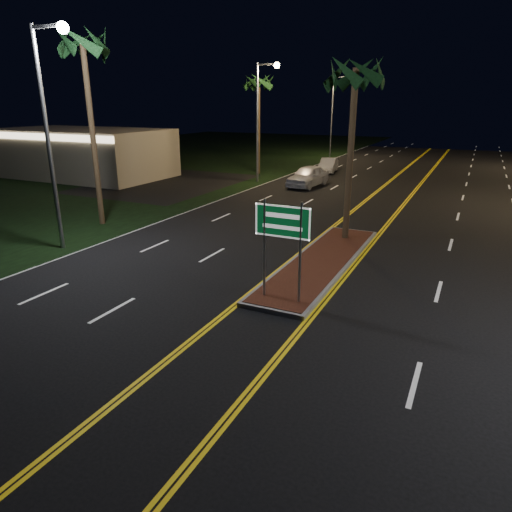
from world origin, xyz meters
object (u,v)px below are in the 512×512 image
Objects in this scene: commercial_building at (81,153)px; streetlight_left_near at (51,115)px; median_island at (322,261)px; streetlight_left_far at (335,107)px; streetlight_left_mid at (262,109)px; car_far at (328,164)px; car_near at (308,174)px; palm_left_far at (259,83)px; palm_left_near at (83,46)px; highway_sign at (282,231)px; palm_median at (356,73)px.

commercial_building is 1.67× the size of streetlight_left_near.
streetlight_left_far reaches higher than median_island.
streetlight_left_mid is (15.39, 4.01, 3.65)m from commercial_building.
streetlight_left_mid is 1.00× the size of streetlight_left_far.
car_near is at bearing -92.66° from car_far.
streetlight_left_mid is 1.62× the size of car_near.
palm_left_far is at bearing 121.36° from median_island.
palm_left_near is 1.77× the size of car_near.
palm_left_near is at bearing -89.14° from palm_left_far.
streetlight_left_near is 1.00× the size of streetlight_left_mid.
car_far is at bearing 66.42° from streetlight_left_mid.
highway_sign is 0.36× the size of palm_left_far.
commercial_building is at bearing 138.39° from palm_left_near.
palm_left_near is at bearing -96.73° from streetlight_left_mid.
palm_left_near is 18.40m from car_near.
car_far is (18.67, 11.53, -1.25)m from commercial_building.
palm_left_far is 1.59× the size of car_near.
commercial_building is at bearing -148.75° from palm_left_far.
streetlight_left_mid is at bearing 121.98° from median_island.
streetlight_left_near and streetlight_left_mid have the same top height.
car_near is at bearing -5.91° from streetlight_left_mid.
highway_sign reaches higher than car_far.
car_near reaches higher than car_far.
car_near is at bearing 107.39° from highway_sign.
car_near is 1.23× the size of car_far.
median_island is 2.28× the size of car_far.
median_island is 29.13m from commercial_building.
streetlight_left_near is 5.36m from palm_left_near.
streetlight_left_near is 12.55m from palm_median.
car_far is (3.28, -12.48, -4.91)m from streetlight_left_far.
streetlight_left_mid is 17.25m from palm_median.
palm_median is at bearing -20.05° from commercial_building.
median_island is 1.14× the size of streetlight_left_far.
palm_left_far is (-12.80, 21.00, 7.66)m from median_island.
palm_median is at bearing -51.83° from streetlight_left_mid.
car_near is (5.99, 15.58, -7.75)m from palm_left_near.
highway_sign is 23.93m from streetlight_left_mid.
streetlight_left_far is 1.08× the size of palm_median.
car_far is at bearing 104.32° from highway_sign.
median_island is 20.80m from streetlight_left_mid.
streetlight_left_far is at bearing 90.00° from streetlight_left_near.
median_island is at bearing -4.57° from palm_left_near.
palm_median is (26.00, -9.49, 5.27)m from commercial_building.
streetlight_left_far reaches higher than palm_median.
commercial_building is 28.18m from palm_median.
car_near is (-6.51, 13.08, -6.35)m from palm_median.
car_near is at bearing 10.42° from commercial_building.
streetlight_left_mid reaches higher than palm_median.
palm_left_near reaches higher than palm_left_far.
commercial_building reaches higher than highway_sign.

